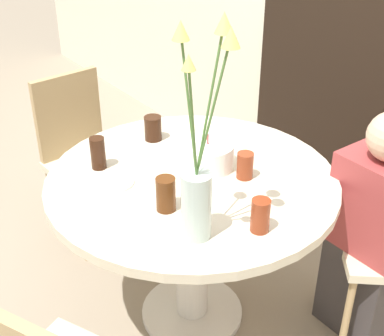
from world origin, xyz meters
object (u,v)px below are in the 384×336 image
at_px(drink_glass_0, 245,166).
at_px(drink_glass_3, 98,153).
at_px(flower_vase, 199,175).
at_px(birthday_cake, 208,155).
at_px(side_plate, 113,182).
at_px(drink_glass_2, 260,215).
at_px(chair_near_front, 81,149).
at_px(drink_glass_4, 166,194).
at_px(person_guest, 372,236).
at_px(drink_glass_1, 153,128).

relative_size(drink_glass_0, drink_glass_3, 0.80).
bearing_deg(flower_vase, birthday_cake, 138.45).
relative_size(side_plate, drink_glass_2, 1.34).
height_order(birthday_cake, drink_glass_2, birthday_cake).
height_order(birthday_cake, side_plate, birthday_cake).
height_order(chair_near_front, birthday_cake, birthday_cake).
distance_m(flower_vase, side_plate, 0.53).
relative_size(chair_near_front, drink_glass_2, 7.42).
relative_size(birthday_cake, drink_glass_3, 1.59).
xyz_separation_m(drink_glass_2, drink_glass_4, (-0.30, -0.19, 0.00)).
bearing_deg(drink_glass_0, drink_glass_2, -32.90).
distance_m(chair_near_front, person_guest, 1.56).
bearing_deg(drink_glass_1, flower_vase, -20.94).
distance_m(drink_glass_0, drink_glass_1, 0.52).
height_order(drink_glass_1, drink_glass_3, drink_glass_3).
height_order(birthday_cake, drink_glass_3, birthday_cake).
distance_m(birthday_cake, drink_glass_2, 0.47).
height_order(birthday_cake, drink_glass_4, birthday_cake).
bearing_deg(drink_glass_2, drink_glass_0, 147.10).
bearing_deg(drink_glass_0, drink_glass_4, -90.07).
bearing_deg(drink_glass_1, drink_glass_0, 12.66).
relative_size(flower_vase, side_plate, 4.55).
bearing_deg(side_plate, birthday_cake, 73.12).
bearing_deg(person_guest, birthday_cake, -137.72).
bearing_deg(side_plate, drink_glass_3, 174.11).
height_order(drink_glass_2, person_guest, person_guest).
bearing_deg(drink_glass_4, birthday_cake, 116.64).
distance_m(side_plate, drink_glass_4, 0.29).
relative_size(drink_glass_2, drink_glass_3, 0.90).
distance_m(side_plate, drink_glass_0, 0.53).
distance_m(flower_vase, drink_glass_2, 0.28).
xyz_separation_m(chair_near_front, drink_glass_1, (0.55, 0.12, 0.30)).
bearing_deg(drink_glass_0, drink_glass_3, -133.96).
relative_size(side_plate, drink_glass_4, 1.26).
distance_m(birthday_cake, drink_glass_1, 0.35).
xyz_separation_m(side_plate, person_guest, (0.64, 0.86, -0.27)).
xyz_separation_m(side_plate, drink_glass_0, (0.28, 0.45, 0.05)).
bearing_deg(drink_glass_0, birthday_cake, -156.94).
relative_size(drink_glass_0, person_guest, 0.10).
xyz_separation_m(birthday_cake, person_guest, (0.53, 0.48, -0.32)).
relative_size(birthday_cake, drink_glass_2, 1.77).
xyz_separation_m(drink_glass_1, drink_glass_2, (0.80, -0.08, 0.01)).
height_order(side_plate, drink_glass_2, drink_glass_2).
bearing_deg(flower_vase, drink_glass_3, -174.89).
bearing_deg(person_guest, drink_glass_1, -149.01).
distance_m(drink_glass_3, person_guest, 1.20).
bearing_deg(drink_glass_3, person_guest, 47.06).
relative_size(drink_glass_1, drink_glass_2, 0.91).
bearing_deg(side_plate, drink_glass_1, 124.18).
xyz_separation_m(chair_near_front, side_plate, (0.78, -0.21, 0.25)).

